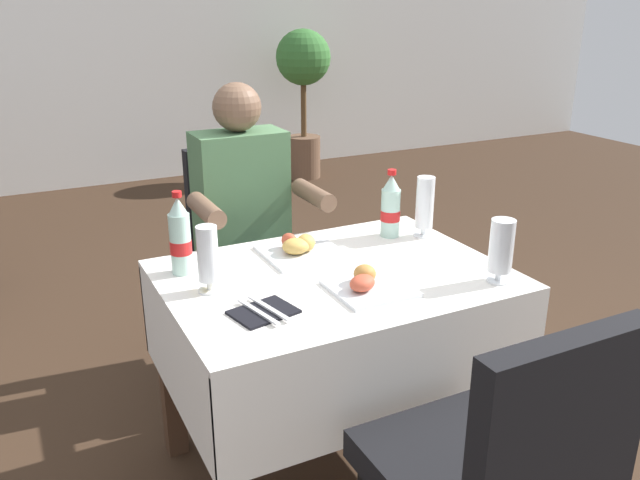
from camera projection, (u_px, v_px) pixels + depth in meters
The scene contains 15 objects.
ground_plane at pixel (364, 457), 2.36m from camera, with size 11.00×11.00×0.00m, color #382619.
back_wall at pixel (107, 3), 5.44m from camera, with size 11.00×0.12×3.05m, color white.
main_dining_table at pixel (334, 324), 2.13m from camera, with size 1.07×0.78×0.74m.
chair_far_diner_seat at pixel (248, 249), 2.79m from camera, with size 0.44×0.50×0.97m.
chair_near_camera_side at pixel (495, 470), 1.48m from camera, with size 0.44×0.50×0.97m.
seated_diner_far at pixel (247, 223), 2.62m from camera, with size 0.50×0.46×1.26m.
plate_near_camera at pixel (367, 284), 1.94m from camera, with size 0.23×0.23×0.07m.
plate_far_diner at pixel (300, 248), 2.21m from camera, with size 0.26×0.26×0.07m.
beer_glass_left at pixel (501, 250), 1.97m from camera, with size 0.07×0.07×0.20m.
beer_glass_middle at pixel (425, 207), 2.35m from camera, with size 0.07×0.07×0.22m.
beer_glass_right at pixel (208, 258), 1.90m from camera, with size 0.07×0.07×0.20m.
cola_bottle_primary at pixel (180, 238), 2.03m from camera, with size 0.07×0.07×0.27m.
cola_bottle_secondary at pixel (391, 208), 2.36m from camera, with size 0.07×0.07×0.25m.
napkin_cutlery_set at pixel (263, 312), 1.80m from camera, with size 0.19×0.20×0.01m.
potted_plant_corner at pixel (303, 82), 5.79m from camera, with size 0.48×0.48×1.32m.
Camera 1 is at (-1.01, -1.66, 1.55)m, focal length 36.62 mm.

